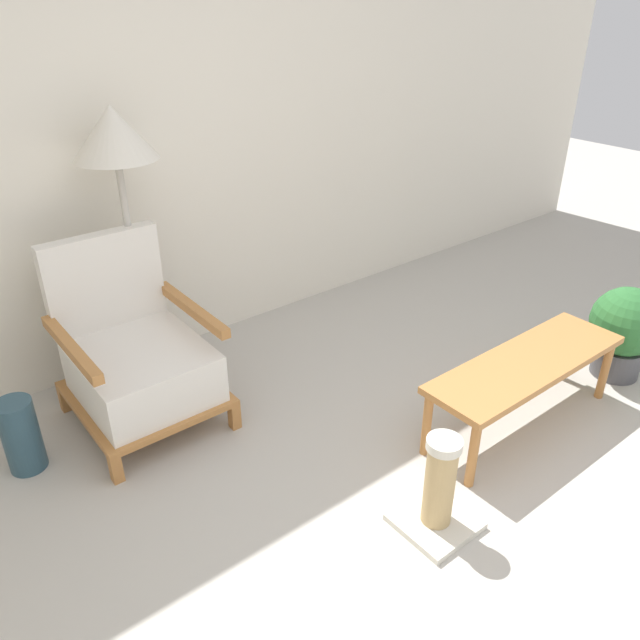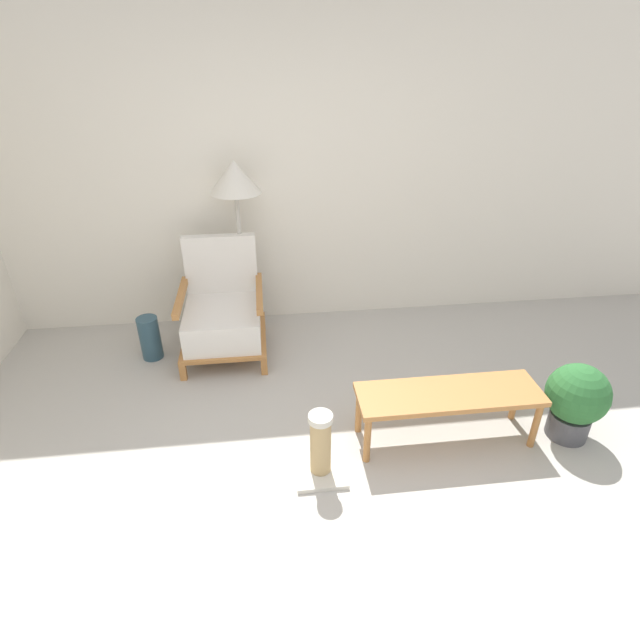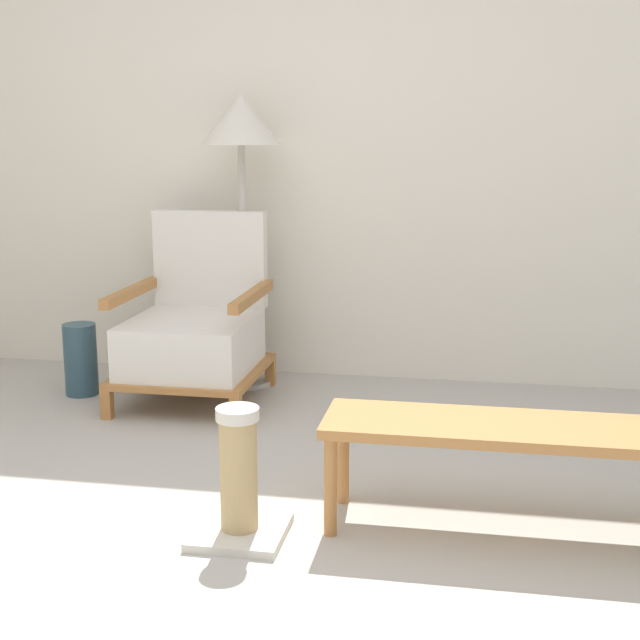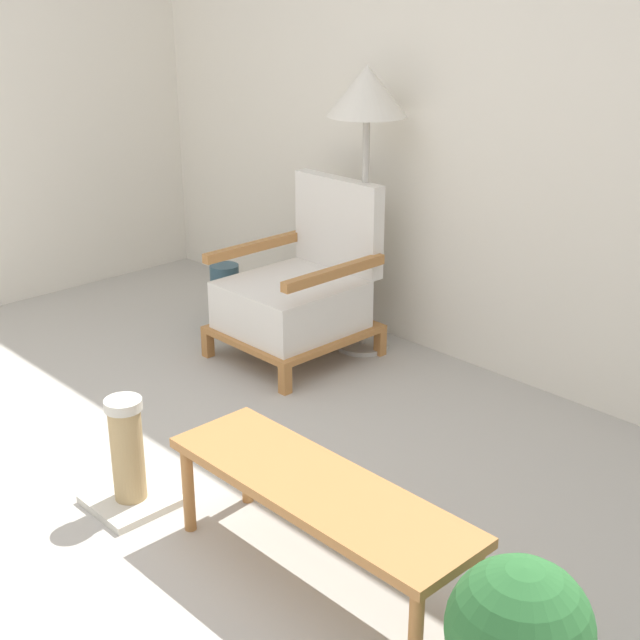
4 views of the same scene
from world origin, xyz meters
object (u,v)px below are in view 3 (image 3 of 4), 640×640
floor_lamp (241,138)px  coffee_table (498,437)px  armchair (195,331)px  vase (81,359)px  scratching_post (239,486)px

floor_lamp → coffee_table: 2.24m
floor_lamp → coffee_table: (1.29, -1.56, -0.95)m
armchair → vase: 0.62m
coffee_table → scratching_post: scratching_post is taller
floor_lamp → coffee_table: bearing=-50.4°
coffee_table → vase: 2.40m
floor_lamp → scratching_post: (0.45, -1.76, -1.11)m
armchair → coffee_table: (1.46, -1.25, -0.01)m
floor_lamp → coffee_table: size_ratio=1.29×
armchair → scratching_post: armchair is taller
coffee_table → vase: coffee_table is taller
scratching_post → vase: bearing=130.7°
armchair → coffee_table: size_ratio=0.79×
armchair → vase: (-0.60, -0.03, -0.17)m
coffee_table → vase: size_ratio=3.18×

